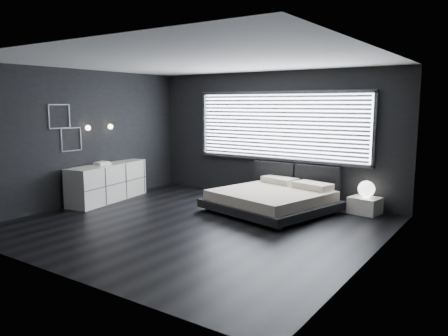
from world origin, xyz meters
The scene contains 12 objects.
room centered at (0.00, 0.00, 1.40)m, with size 6.04×6.00×2.80m.
window centered at (0.20, 2.70, 1.61)m, with size 4.14×0.09×1.52m.
headboard centered at (0.63, 2.64, 0.57)m, with size 1.96×0.16×0.52m.
sconce_near centered at (-2.88, 0.05, 1.60)m, with size 0.18×0.11×0.11m.
sconce_far centered at (-2.88, 0.65, 1.60)m, with size 0.18×0.11×0.11m.
wall_art_upper centered at (-2.98, -0.55, 1.85)m, with size 0.01×0.48×0.48m.
wall_art_lower centered at (-2.98, -0.30, 1.38)m, with size 0.01×0.48×0.48m.
bed centered at (0.64, 1.59, 0.25)m, with size 2.53×2.46×0.55m.
nightstand centered at (2.20, 2.45, 0.16)m, with size 0.55×0.46×0.32m, color white.
orb_lamp centered at (2.20, 2.48, 0.48)m, with size 0.32×0.32×0.32m, color white.
dresser centered at (-2.78, 0.43, 0.40)m, with size 0.87×2.08×0.81m.
book_stack centered at (-2.79, 0.30, 0.84)m, with size 0.26×0.33×0.06m.
Camera 1 is at (4.58, -5.85, 2.11)m, focal length 35.00 mm.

